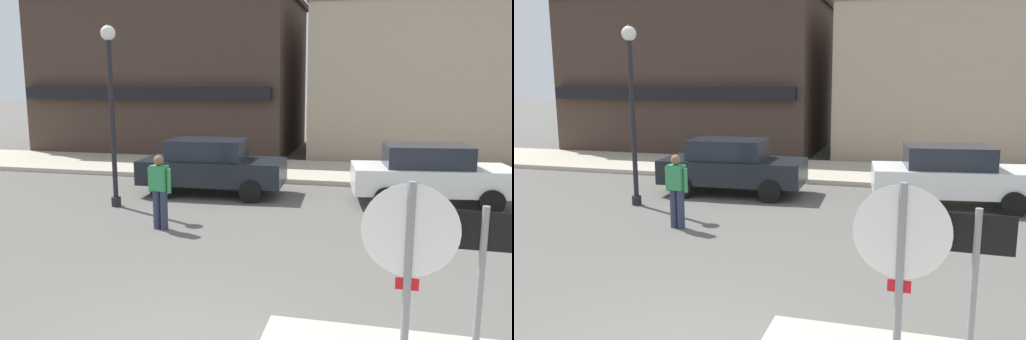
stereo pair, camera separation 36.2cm
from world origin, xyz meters
TOP-DOWN VIEW (x-y plane):
  - kerb_far at (0.00, 12.62)m, footprint 80.00×4.00m
  - stop_sign at (2.25, -0.20)m, footprint 0.82×0.07m
  - one_way_sign at (2.86, -0.11)m, footprint 0.60×0.06m
  - lamp_post at (-4.44, 6.80)m, footprint 0.36×0.36m
  - parked_car_nearest at (-2.50, 8.72)m, footprint 4.08×2.03m
  - parked_car_second at (3.37, 8.84)m, footprint 4.17×2.22m
  - pedestrian_crossing_near at (-2.49, 5.18)m, footprint 0.56×0.27m
  - building_corner_shop at (-7.32, 18.25)m, footprint 11.62×7.74m
  - building_storefront_left_near at (3.66, 18.23)m, footprint 8.83×6.50m

SIDE VIEW (x-z plane):
  - kerb_far at x=0.00m, z-range 0.00..0.15m
  - parked_car_nearest at x=-2.50m, z-range 0.03..1.59m
  - parked_car_second at x=3.37m, z-range 0.03..1.59m
  - pedestrian_crossing_near at x=-2.49m, z-range 0.06..1.67m
  - one_way_sign at x=2.86m, z-range 0.28..2.38m
  - stop_sign at x=2.25m, z-range 0.37..2.67m
  - lamp_post at x=-4.44m, z-range 0.69..5.23m
  - building_storefront_left_near at x=3.66m, z-range 0.00..6.36m
  - building_corner_shop at x=-7.32m, z-range 0.00..6.94m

